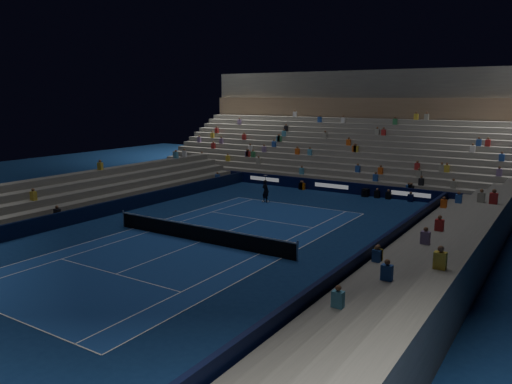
% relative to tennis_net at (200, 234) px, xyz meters
% --- Properties ---
extents(ground, '(90.00, 90.00, 0.00)m').
position_rel_tennis_net_xyz_m(ground, '(0.00, 0.00, -0.50)').
color(ground, navy).
rests_on(ground, ground).
extents(court_surface, '(10.97, 23.77, 0.01)m').
position_rel_tennis_net_xyz_m(court_surface, '(0.00, 0.00, -0.50)').
color(court_surface, navy).
rests_on(court_surface, ground).
extents(sponsor_barrier_far, '(44.00, 0.25, 1.00)m').
position_rel_tennis_net_xyz_m(sponsor_barrier_far, '(0.00, 18.50, -0.00)').
color(sponsor_barrier_far, black).
rests_on(sponsor_barrier_far, ground).
extents(sponsor_barrier_east, '(0.25, 37.00, 1.00)m').
position_rel_tennis_net_xyz_m(sponsor_barrier_east, '(9.70, 0.00, -0.00)').
color(sponsor_barrier_east, black).
rests_on(sponsor_barrier_east, ground).
extents(sponsor_barrier_west, '(0.25, 37.00, 1.00)m').
position_rel_tennis_net_xyz_m(sponsor_barrier_west, '(-9.70, 0.00, -0.00)').
color(sponsor_barrier_west, black).
rests_on(sponsor_barrier_west, ground).
extents(grandstand_main, '(44.00, 15.20, 11.20)m').
position_rel_tennis_net_xyz_m(grandstand_main, '(0.00, 27.90, 2.87)').
color(grandstand_main, slate).
rests_on(grandstand_main, ground).
extents(grandstand_east, '(5.00, 37.00, 2.50)m').
position_rel_tennis_net_xyz_m(grandstand_east, '(13.17, 0.00, 0.41)').
color(grandstand_east, slate).
rests_on(grandstand_east, ground).
extents(grandstand_west, '(5.00, 37.00, 2.50)m').
position_rel_tennis_net_xyz_m(grandstand_west, '(-13.17, 0.00, 0.41)').
color(grandstand_west, slate).
rests_on(grandstand_west, ground).
extents(tennis_net, '(12.90, 0.10, 1.10)m').
position_rel_tennis_net_xyz_m(tennis_net, '(0.00, 0.00, 0.00)').
color(tennis_net, '#B2B2B7').
rests_on(tennis_net, ground).
extents(tennis_player, '(0.74, 0.56, 1.81)m').
position_rel_tennis_net_xyz_m(tennis_player, '(-2.64, 11.51, 0.40)').
color(tennis_player, black).
rests_on(tennis_player, ground).
extents(broadcast_camera, '(0.52, 0.97, 0.66)m').
position_rel_tennis_net_xyz_m(broadcast_camera, '(3.27, 18.06, -0.17)').
color(broadcast_camera, black).
rests_on(broadcast_camera, ground).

